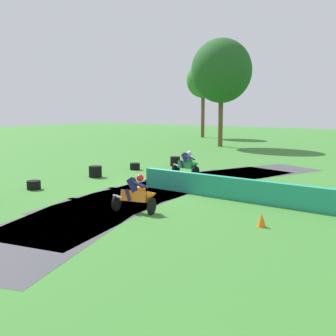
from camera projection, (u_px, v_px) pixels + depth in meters
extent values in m
plane|color=#38752D|center=(160.00, 188.00, 18.95)|extent=(120.00, 120.00, 0.00)
cube|color=#3D3D42|center=(253.00, 172.00, 23.65)|extent=(6.54, 8.85, 0.01)
cube|color=#3D3D42|center=(223.00, 176.00, 22.29)|extent=(5.77, 8.80, 0.01)
cube|color=#3D3D42|center=(192.00, 182.00, 20.71)|extent=(4.92, 8.62, 0.01)
cube|color=#3D3D42|center=(161.00, 188.00, 18.93)|extent=(4.00, 8.32, 0.01)
cube|color=#3D3D42|center=(129.00, 198.00, 16.98)|extent=(3.99, 8.32, 0.01)
cube|color=#3D3D42|center=(94.00, 210.00, 14.88)|extent=(4.92, 8.62, 0.01)
cube|color=#3D3D42|center=(55.00, 228.00, 12.68)|extent=(5.77, 8.80, 0.01)
cube|color=#239375|center=(269.00, 193.00, 15.72)|extent=(12.04, 1.03, 0.90)
cylinder|color=black|center=(195.00, 172.00, 22.00)|extent=(0.19, 0.70, 0.69)
cylinder|color=black|center=(176.00, 169.00, 22.93)|extent=(0.19, 0.70, 0.69)
cube|color=#198438|center=(186.00, 165.00, 22.46)|extent=(1.04, 0.49, 0.44)
ellipsoid|color=#198438|center=(189.00, 161.00, 22.34)|extent=(0.48, 0.38, 0.28)
cone|color=#198438|center=(196.00, 164.00, 22.01)|extent=(0.43, 0.40, 0.45)
cylinder|color=#B2B2B7|center=(176.00, 165.00, 22.77)|extent=(0.42, 0.17, 0.17)
cube|color=#1E1E4C|center=(186.00, 158.00, 22.51)|extent=(0.53, 0.42, 0.61)
sphere|color=white|center=(189.00, 153.00, 22.36)|extent=(0.26, 0.26, 0.26)
cylinder|color=#1E1E4C|center=(192.00, 158.00, 22.45)|extent=(0.43, 0.18, 0.24)
cylinder|color=#1E1E4C|center=(188.00, 158.00, 22.19)|extent=(0.43, 0.18, 0.24)
cylinder|color=#1E1E4C|center=(186.00, 164.00, 22.71)|extent=(0.27, 0.20, 0.42)
cylinder|color=#1E1E4C|center=(182.00, 164.00, 22.45)|extent=(0.27, 0.20, 0.42)
cylinder|color=black|center=(152.00, 206.00, 14.31)|extent=(0.23, 0.74, 0.73)
cylinder|color=black|center=(116.00, 203.00, 14.83)|extent=(0.23, 0.74, 0.73)
cube|color=orange|center=(135.00, 196.00, 14.60)|extent=(1.05, 0.56, 0.46)
ellipsoid|color=orange|center=(140.00, 189.00, 14.55)|extent=(0.50, 0.41, 0.30)
cone|color=orange|center=(152.00, 194.00, 14.35)|extent=(0.45, 0.44, 0.47)
cylinder|color=#B2B2B7|center=(118.00, 197.00, 14.70)|extent=(0.42, 0.17, 0.18)
cube|color=#1E1E4C|center=(134.00, 185.00, 14.66)|extent=(0.56, 0.41, 0.62)
sphere|color=red|center=(140.00, 178.00, 14.61)|extent=(0.26, 0.26, 0.26)
cylinder|color=#1E1E4C|center=(143.00, 186.00, 14.73)|extent=(0.44, 0.15, 0.24)
cylinder|color=#1E1E4C|center=(139.00, 185.00, 14.39)|extent=(0.44, 0.15, 0.24)
cylinder|color=#1E1E4C|center=(132.00, 195.00, 14.83)|extent=(0.30, 0.19, 0.42)
cylinder|color=#1E1E4C|center=(128.00, 195.00, 14.50)|extent=(0.30, 0.19, 0.42)
cylinder|color=black|center=(175.00, 164.00, 26.23)|extent=(0.63, 0.63, 0.20)
cylinder|color=black|center=(175.00, 161.00, 26.21)|extent=(0.63, 0.63, 0.20)
cylinder|color=black|center=(175.00, 158.00, 26.18)|extent=(0.63, 0.63, 0.20)
cylinder|color=black|center=(135.00, 168.00, 24.67)|extent=(0.60, 0.60, 0.20)
cylinder|color=black|center=(135.00, 165.00, 24.64)|extent=(0.60, 0.60, 0.20)
cylinder|color=black|center=(95.00, 175.00, 22.03)|extent=(0.69, 0.69, 0.20)
cylinder|color=black|center=(95.00, 172.00, 22.00)|extent=(0.69, 0.69, 0.20)
cylinder|color=black|center=(95.00, 168.00, 21.97)|extent=(0.69, 0.69, 0.20)
cylinder|color=black|center=(34.00, 187.00, 18.73)|extent=(0.62, 0.62, 0.20)
cylinder|color=black|center=(34.00, 183.00, 18.70)|extent=(0.62, 0.62, 0.20)
cone|color=orange|center=(262.00, 220.00, 12.83)|extent=(0.28, 0.28, 0.44)
cylinder|color=brown|center=(203.00, 116.00, 51.00)|extent=(0.44, 0.44, 5.30)
ellipsoid|color=#33752D|center=(203.00, 80.00, 50.36)|extent=(4.12, 4.12, 4.32)
cylinder|color=brown|center=(220.00, 122.00, 39.04)|extent=(0.44, 0.44, 4.71)
ellipsoid|color=#1E511E|center=(221.00, 71.00, 38.34)|extent=(5.68, 5.68, 5.97)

